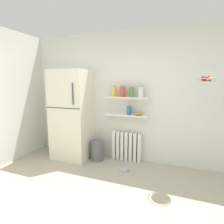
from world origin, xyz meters
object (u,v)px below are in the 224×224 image
Objects in this scene: trash_bin at (97,150)px; hanging_fruit_basket at (206,79)px; storage_jar_0 at (114,91)px; vase at (129,110)px; refrigerator at (72,115)px; storage_jar_3 at (141,92)px; storage_jar_2 at (132,92)px; pet_food_bowl at (124,169)px; shelf_bowl at (139,114)px; radiator at (127,146)px; storage_jar_1 at (123,91)px.

trash_bin is 2.39m from hanging_fruit_basket.
vase is at bearing 0.00° from storage_jar_0.
refrigerator is 1.50m from storage_jar_3.
storage_jar_2 is at bearing -180.00° from storage_jar_3.
pet_food_bowl is 0.53× the size of hanging_fruit_basket.
shelf_bowl is at bearing 0.00° from storage_jar_2.
storage_jar_0 is 1.02× the size of storage_jar_3.
storage_jar_1 reaches higher than radiator.
trash_bin is at bearing -160.66° from radiator.
pet_food_bowl is (0.67, -0.27, -0.18)m from trash_bin.
radiator is (1.13, 0.24, -0.63)m from refrigerator.
storage_jar_1 reaches higher than storage_jar_2.
hanging_fruit_basket is at bearing -18.16° from radiator.
vase reaches higher than radiator.
trash_bin is (-0.58, -0.20, -0.09)m from radiator.
storage_jar_0 is at bearing -173.73° from radiator.
storage_jar_1 is 1.49× the size of shelf_bowl.
refrigerator reaches higher than storage_jar_2.
trash_bin is at bearing -164.54° from vase.
refrigerator is 0.91m from trash_bin.
trash_bin is (0.55, 0.03, -0.72)m from refrigerator.
storage_jar_2 is (0.09, -0.03, 1.13)m from radiator.
pet_food_bowl is (0.09, -0.47, -0.27)m from radiator.
radiator is 1.13m from storage_jar_1.
storage_jar_1 is at bearing 11.22° from refrigerator.
hanging_fruit_basket is (1.08, -0.40, 0.64)m from shelf_bowl.
storage_jar_1 is 0.40m from vase.
shelf_bowl reaches higher than pet_food_bowl.
storage_jar_3 is (1.40, 0.21, 0.50)m from refrigerator.
refrigerator is 1.17m from storage_jar_1.
storage_jar_3 is 1.25× the size of vase.
radiator is at bearing 161.84° from hanging_fruit_basket.
hanging_fruit_basket reaches higher than storage_jar_2.
radiator is at bearing 172.83° from shelf_bowl.
radiator is at bearing 147.35° from vase.
vase is 1.12m from pet_food_bowl.
radiator is 1.16m from storage_jar_0.
radiator is 2.79× the size of storage_jar_0.
shelf_bowl is 1.32m from hanging_fruit_basket.
storage_jar_2 is 1.46m from pet_food_bowl.
shelf_bowl is at bearing -7.17° from radiator.
shelf_bowl is 0.37× the size of trash_bin.
radiator is at bearing 161.76° from storage_jar_2.
storage_jar_0 is 1.01× the size of storage_jar_2.
storage_jar_0 is (0.86, 0.21, 0.50)m from refrigerator.
refrigerator is 1.20m from vase.
hanging_fruit_basket is at bearing -6.91° from trash_bin.
storage_jar_3 is (0.27, -0.03, 1.12)m from radiator.
storage_jar_1 is at bearing 164.07° from hanging_fruit_basket.
trash_bin is (-0.85, -0.17, -1.22)m from storage_jar_3.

